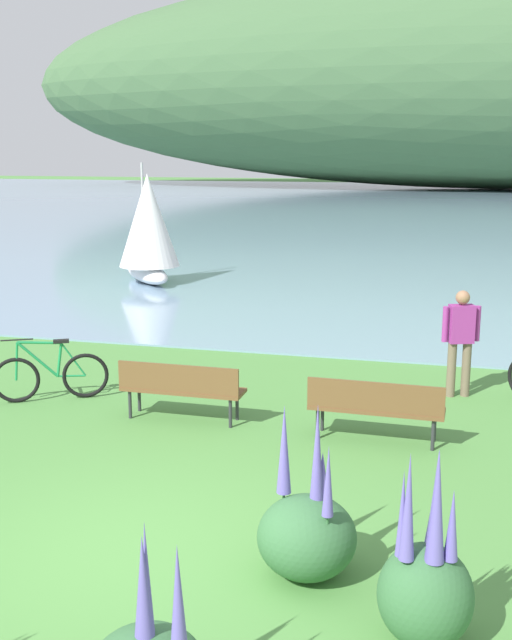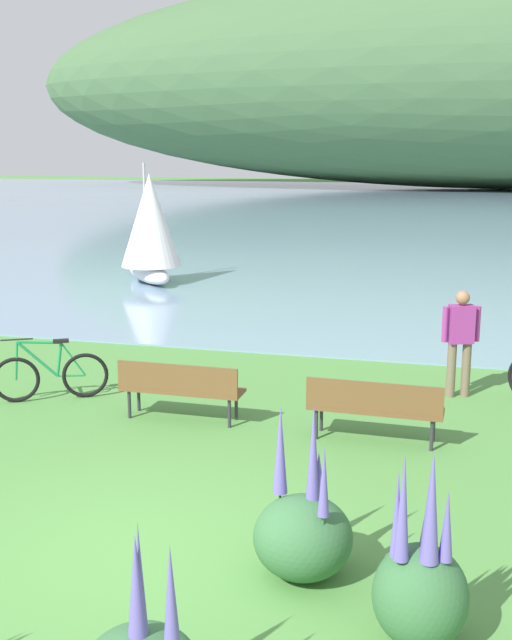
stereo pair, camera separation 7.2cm
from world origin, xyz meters
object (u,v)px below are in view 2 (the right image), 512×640
(park_bench_further_along, at_px, (375,405))
(sailboat_mid_bay, at_px, (150,227))
(park_bench_near_camera, at_px, (180,386))
(person_at_shoreline, at_px, (461,337))
(bicycle_leaning_near_bench, at_px, (51,375))

(park_bench_further_along, bearing_deg, sailboat_mid_bay, 125.02)
(park_bench_near_camera, relative_size, sailboat_mid_bay, 0.52)
(park_bench_further_along, height_order, person_at_shoreline, person_at_shoreline)
(park_bench_near_camera, distance_m, sailboat_mid_bay, 11.93)
(park_bench_further_along, relative_size, sailboat_mid_bay, 0.53)
(park_bench_further_along, bearing_deg, person_at_shoreline, 65.60)
(park_bench_further_along, height_order, bicycle_leaning_near_bench, bicycle_leaning_near_bench)
(bicycle_leaning_near_bench, height_order, sailboat_mid_bay, sailboat_mid_bay)
(park_bench_near_camera, xyz_separation_m, park_bench_further_along, (2.80, -0.15, 0.00))
(bicycle_leaning_near_bench, height_order, person_at_shoreline, person_at_shoreline)
(park_bench_further_along, height_order, sailboat_mid_bay, sailboat_mid_bay)
(park_bench_further_along, bearing_deg, park_bench_near_camera, 176.93)
(bicycle_leaning_near_bench, bearing_deg, person_at_shoreline, 16.32)
(park_bench_further_along, relative_size, bicycle_leaning_near_bench, 1.14)
(park_bench_near_camera, relative_size, park_bench_further_along, 1.00)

